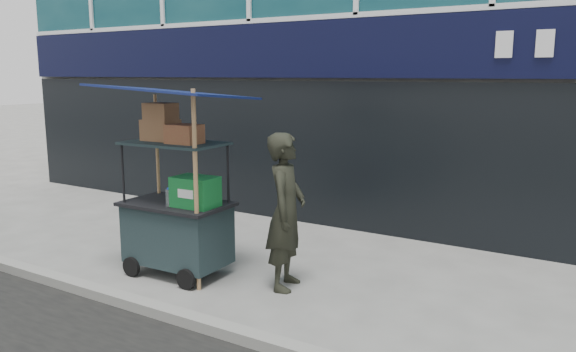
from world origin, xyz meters
The scene contains 4 objects.
ground centered at (0.00, 0.00, 0.00)m, with size 80.00×80.00×0.00m, color slate.
curb centered at (0.00, -0.20, 0.06)m, with size 80.00×0.18×0.12m, color gray.
vendor_cart centered at (-1.00, 0.88, 0.84)m, with size 1.82×1.31×2.41m.
vendor_man centered at (0.40, 1.21, 0.93)m, with size 0.68×0.44×1.86m, color black.
Camera 1 is at (3.77, -4.21, 2.52)m, focal length 35.00 mm.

